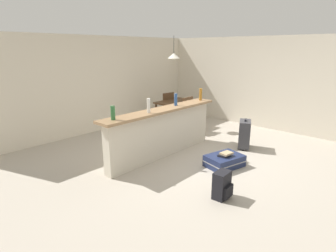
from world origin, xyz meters
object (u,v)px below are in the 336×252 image
Objects in this scene: bottle_amber at (201,94)px; suitcase_flat_navy at (224,161)px; suitcase_upright_charcoal at (244,134)px; dining_chair_far_side at (166,106)px; book_stack at (225,154)px; backpack_black at (222,186)px; dining_table at (177,105)px; pendant_lamp at (174,56)px; bottle_green at (113,113)px; bottle_blue at (176,100)px; bottle_white at (149,106)px; dining_chair_near_partition at (191,113)px.

bottle_amber reaches higher than suitcase_flat_navy.
suitcase_upright_charcoal is (1.17, 0.21, 0.22)m from suitcase_flat_navy.
dining_chair_far_side is 3.38m from book_stack.
backpack_black is (-1.03, -0.58, 0.09)m from suitcase_flat_navy.
dining_table is 1.64× the size of suitcase_upright_charcoal.
dining_chair_far_side is at bearing 70.46° from pendant_lamp.
bottle_green is 0.95× the size of bottle_blue.
dining_chair_far_side is (3.16, 1.70, -0.61)m from bottle_green.
bottle_amber reaches higher than dining_table.
bottle_amber is at bearing 54.46° from suitcase_flat_navy.
bottle_blue is 0.40× the size of pendant_lamp.
backpack_black is at bearing -129.30° from dining_table.
bottle_amber reaches higher than book_stack.
pendant_lamp is (2.24, 1.35, 0.84)m from bottle_white.
bottle_blue is at bearing 88.47° from suitcase_flat_navy.
pendant_lamp reaches higher than backpack_black.
bottle_amber is 1.94m from dining_chair_far_side.
suitcase_upright_charcoal is (-0.24, -2.33, -1.65)m from pendant_lamp.
dining_chair_near_partition is at bearing 45.89° from backpack_black.
bottle_white is at bearing -148.94° from pendant_lamp.
bottle_amber reaches higher than dining_chair_far_side.
suitcase_flat_navy is 1.19m from backpack_black.
suitcase_flat_navy is (-1.47, -2.47, -0.54)m from dining_table.
dining_chair_far_side is at bearing 53.81° from backpack_black.
bottle_green is 2.14m from backpack_black.
pendant_lamp is 2.87m from suitcase_upright_charcoal.
bottle_blue reaches higher than book_stack.
bottle_white is at bearing 123.78° from book_stack.
bottle_white reaches higher than suitcase_upright_charcoal.
pendant_lamp is at bearing 51.98° from backpack_black.
dining_chair_near_partition is at bearing -100.63° from dining_chair_far_side.
suitcase_upright_charcoal is at bearing 10.84° from book_stack.
dining_table is 1.34m from pendant_lamp.
pendant_lamp reaches higher than dining_chair_near_partition.
dining_chair_near_partition is 1.47× the size of pendant_lamp.
dining_chair_far_side is (0.67, 1.71, -0.63)m from bottle_amber.
dining_chair_near_partition is (2.19, 0.69, -0.62)m from bottle_white.
suitcase_flat_navy is (0.83, -1.20, -1.03)m from bottle_white.
bottle_amber is at bearing 105.15° from suitcase_upright_charcoal.
bottle_amber is at bearing 54.11° from book_stack.
dining_chair_near_partition is (2.96, 0.62, -0.61)m from bottle_green.
backpack_black is (-2.59, -3.54, -0.31)m from dining_chair_far_side.
bottle_white is 0.41× the size of suitcase_upright_charcoal.
bottle_green is 0.90× the size of book_stack.
bottle_green is 0.26× the size of dining_chair_near_partition.
bottle_white is 0.98× the size of bottle_amber.
dining_chair_far_side reaches higher than backpack_black.
dining_chair_far_side reaches higher than suitcase_upright_charcoal.
bottle_white is 1.70m from book_stack.
bottle_green is at bearing 141.05° from book_stack.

